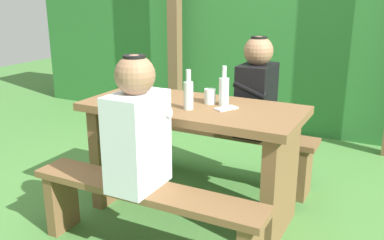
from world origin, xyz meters
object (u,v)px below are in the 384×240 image
(bench_near, at_px, (145,207))
(bottle_right, at_px, (188,93))
(picnic_table, at_px, (192,141))
(person_black_coat, at_px, (257,90))
(cell_phone, at_px, (226,108))
(person_white_shirt, at_px, (137,128))
(bench_far, at_px, (226,144))
(drinking_glass, at_px, (210,96))
(bottle_left, at_px, (224,90))

(bench_near, height_order, bottle_right, bottle_right)
(picnic_table, relative_size, person_black_coat, 1.95)
(cell_phone, bearing_deg, bench_near, -84.45)
(picnic_table, xyz_separation_m, person_white_shirt, (-0.03, -0.57, 0.25))
(bottle_right, height_order, cell_phone, bottle_right)
(picnic_table, xyz_separation_m, bench_near, (0.00, -0.57, -0.20))
(bench_far, bearing_deg, bottle_right, -87.39)
(picnic_table, relative_size, drinking_glass, 14.70)
(bottle_left, height_order, cell_phone, bottle_left)
(bench_near, height_order, drinking_glass, drinking_glass)
(bench_far, distance_m, bottle_left, 0.76)
(cell_phone, bearing_deg, picnic_table, -153.01)
(bench_near, distance_m, person_white_shirt, 0.45)
(drinking_glass, distance_m, cell_phone, 0.17)
(picnic_table, xyz_separation_m, cell_phone, (0.24, -0.00, 0.25))
(picnic_table, bearing_deg, cell_phone, -1.12)
(cell_phone, bearing_deg, bottle_left, 149.33)
(bench_far, bearing_deg, person_white_shirt, -91.54)
(picnic_table, xyz_separation_m, bottle_right, (0.03, -0.11, 0.34))
(cell_phone, bearing_deg, person_white_shirt, -87.17)
(bottle_left, xyz_separation_m, bottle_right, (-0.15, -0.19, 0.00))
(cell_phone, bearing_deg, person_black_coat, 118.23)
(bench_near, distance_m, person_black_coat, 1.25)
(picnic_table, xyz_separation_m, person_black_coat, (0.23, 0.57, 0.25))
(picnic_table, bearing_deg, bottle_right, -73.97)
(drinking_glass, xyz_separation_m, bottle_left, (0.09, 0.00, 0.05))
(person_white_shirt, distance_m, cell_phone, 0.62)
(bench_near, bearing_deg, picnic_table, 90.00)
(bottle_left, bearing_deg, picnic_table, -155.94)
(bottle_right, bearing_deg, bench_near, -93.81)
(drinking_glass, bearing_deg, bench_far, 100.23)
(person_white_shirt, distance_m, bottle_left, 0.69)
(bench_near, xyz_separation_m, person_black_coat, (0.23, 1.14, 0.45))
(picnic_table, bearing_deg, person_white_shirt, -93.09)
(bench_near, bearing_deg, bottle_left, 74.34)
(picnic_table, xyz_separation_m, drinking_glass, (0.09, 0.08, 0.29))
(bench_near, height_order, person_white_shirt, person_white_shirt)
(person_black_coat, height_order, drinking_glass, person_black_coat)
(bench_far, xyz_separation_m, bottle_right, (0.03, -0.68, 0.55))
(bench_far, xyz_separation_m, person_white_shirt, (-0.03, -1.14, 0.45))
(drinking_glass, relative_size, bottle_right, 0.39)
(bottle_left, xyz_separation_m, cell_phone, (0.05, -0.09, -0.09))
(bench_far, relative_size, bottle_right, 5.72)
(person_white_shirt, relative_size, drinking_glass, 7.55)
(bench_far, bearing_deg, bench_near, -90.00)
(bottle_right, bearing_deg, bottle_left, 51.20)
(bench_near, relative_size, drinking_glass, 14.70)
(bench_far, relative_size, cell_phone, 10.00)
(person_white_shirt, relative_size, person_black_coat, 1.00)
(bench_near, relative_size, bottle_right, 5.72)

